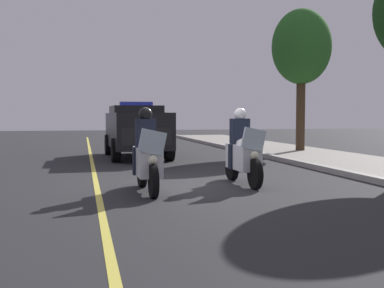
% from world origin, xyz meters
% --- Properties ---
extents(ground_plane, '(80.00, 80.00, 0.00)m').
position_xyz_m(ground_plane, '(0.00, 0.00, 0.00)').
color(ground_plane, '#28282B').
extents(curb_strip, '(48.00, 0.24, 0.15)m').
position_xyz_m(curb_strip, '(0.00, 4.12, 0.07)').
color(curb_strip, '#9E9B93').
rests_on(curb_strip, ground).
extents(lane_stripe_center, '(48.00, 0.12, 0.01)m').
position_xyz_m(lane_stripe_center, '(0.00, -2.14, 0.00)').
color(lane_stripe_center, '#E0D14C').
rests_on(lane_stripe_center, ground).
extents(police_motorcycle_lead_left, '(2.14, 0.57, 1.72)m').
position_xyz_m(police_motorcycle_lead_left, '(1.00, -1.16, 0.70)').
color(police_motorcycle_lead_left, black).
rests_on(police_motorcycle_lead_left, ground).
extents(police_motorcycle_lead_right, '(2.14, 0.57, 1.72)m').
position_xyz_m(police_motorcycle_lead_right, '(0.39, 1.08, 0.70)').
color(police_motorcycle_lead_right, black).
rests_on(police_motorcycle_lead_right, ground).
extents(police_suv, '(4.95, 2.17, 2.05)m').
position_xyz_m(police_suv, '(-6.96, -0.51, 1.07)').
color(police_suv, black).
rests_on(police_suv, ground).
extents(tree_far_back, '(2.44, 2.44, 5.83)m').
position_xyz_m(tree_far_back, '(-7.82, 6.40, 4.32)').
color(tree_far_back, '#42301E').
rests_on(tree_far_back, sidewalk_strip).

